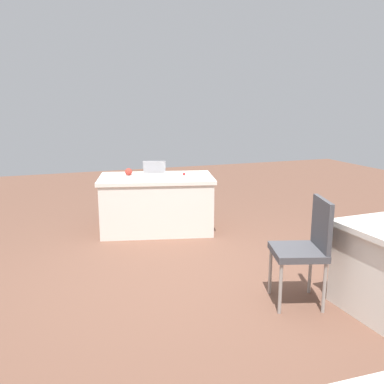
% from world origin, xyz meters
% --- Properties ---
extents(ground_plane, '(14.40, 14.40, 0.00)m').
position_xyz_m(ground_plane, '(0.00, 0.00, 0.00)').
color(ground_plane, brown).
extents(table_foreground, '(1.73, 1.24, 0.77)m').
position_xyz_m(table_foreground, '(-0.11, -1.77, 0.39)').
color(table_foreground, silver).
rests_on(table_foreground, ground).
extents(chair_tucked_left, '(0.55, 0.55, 0.97)m').
position_xyz_m(chair_tucked_left, '(-0.80, 0.78, 0.56)').
color(chair_tucked_left, '#9E9993').
rests_on(chair_tucked_left, ground).
extents(laptop_silver, '(0.39, 0.38, 0.21)m').
position_xyz_m(laptop_silver, '(-0.09, -1.79, 0.81)').
color(laptop_silver, silver).
rests_on(laptop_silver, table_foreground).
extents(yarn_ball, '(0.10, 0.10, 0.10)m').
position_xyz_m(yarn_ball, '(0.23, -1.99, 0.82)').
color(yarn_ball, '#B2382D').
rests_on(yarn_ball, table_foreground).
extents(scissors_red, '(0.09, 0.18, 0.01)m').
position_xyz_m(scissors_red, '(-0.53, -1.80, 0.78)').
color(scissors_red, red).
rests_on(scissors_red, table_foreground).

